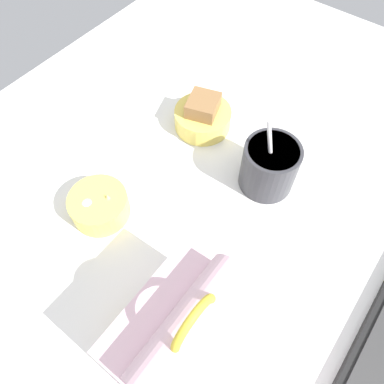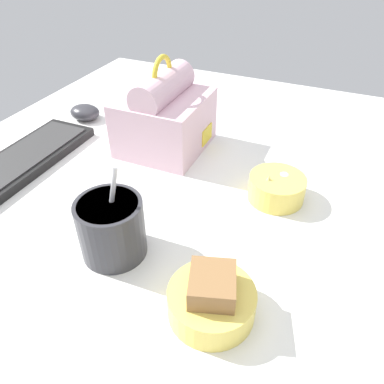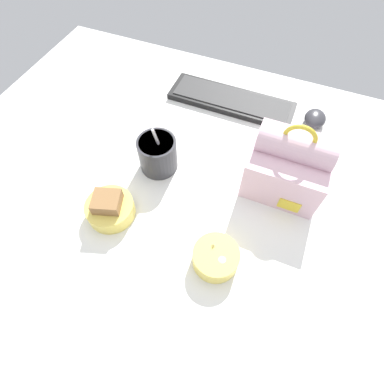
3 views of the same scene
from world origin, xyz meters
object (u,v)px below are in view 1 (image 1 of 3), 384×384
soup_cup (269,166)px  bento_bowl_snacks (100,205)px  bento_bowl_sandwich (203,116)px  lunch_bag (193,341)px

soup_cup → bento_bowl_snacks: 30.33cm
soup_cup → bento_bowl_sandwich: (-4.33, -17.67, -2.28)cm
soup_cup → bento_bowl_sandwich: size_ratio=1.38×
lunch_bag → soup_cup: 32.58cm
bento_bowl_sandwich → bento_bowl_snacks: size_ratio=1.13×
lunch_bag → bento_bowl_sandwich: size_ratio=1.76×
lunch_bag → bento_bowl_snacks: bearing=-107.7°
lunch_bag → bento_bowl_sandwich: 44.04cm
soup_cup → bento_bowl_sandwich: soup_cup is taller
lunch_bag → bento_bowl_snacks: (-8.56, -26.77, -4.89)cm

